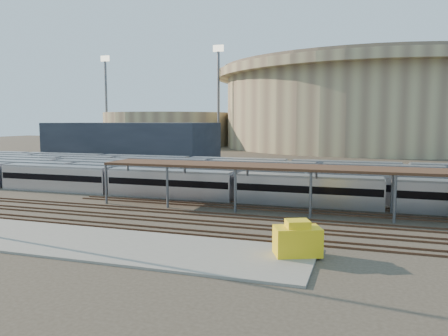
% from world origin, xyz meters
% --- Properties ---
extents(ground, '(420.00, 420.00, 0.00)m').
position_xyz_m(ground, '(0.00, 0.00, 0.00)').
color(ground, '#383026').
rests_on(ground, ground).
extents(apron, '(50.00, 9.00, 0.20)m').
position_xyz_m(apron, '(-5.00, -15.00, 0.10)').
color(apron, gray).
rests_on(apron, ground).
extents(subway_trains, '(129.99, 23.90, 3.60)m').
position_xyz_m(subway_trains, '(1.84, 18.50, 1.80)').
color(subway_trains, '#BCBBC0').
rests_on(subway_trains, ground).
extents(inspection_shed, '(60.30, 6.00, 5.30)m').
position_xyz_m(inspection_shed, '(22.00, 4.00, 4.98)').
color(inspection_shed, '#59595E').
rests_on(inspection_shed, ground).
extents(empty_tracks, '(170.00, 9.62, 0.18)m').
position_xyz_m(empty_tracks, '(0.00, -5.00, 0.09)').
color(empty_tracks, '#4C3323').
rests_on(empty_tracks, ground).
extents(stadium, '(124.00, 124.00, 32.50)m').
position_xyz_m(stadium, '(25.00, 140.00, 16.47)').
color(stadium, tan).
rests_on(stadium, ground).
extents(secondary_arena, '(56.00, 56.00, 14.00)m').
position_xyz_m(secondary_arena, '(-60.00, 130.00, 7.00)').
color(secondary_arena, tan).
rests_on(secondary_arena, ground).
extents(service_building, '(42.00, 20.00, 10.00)m').
position_xyz_m(service_building, '(-35.00, 55.00, 5.00)').
color(service_building, '#1E232D').
rests_on(service_building, ground).
extents(floodlight_0, '(4.00, 1.00, 38.40)m').
position_xyz_m(floodlight_0, '(-30.00, 110.00, 20.65)').
color(floodlight_0, '#59595E').
rests_on(floodlight_0, ground).
extents(floodlight_1, '(4.00, 1.00, 38.40)m').
position_xyz_m(floodlight_1, '(-85.00, 120.00, 20.65)').
color(floodlight_1, '#59595E').
rests_on(floodlight_1, ground).
extents(floodlight_3, '(4.00, 1.00, 38.40)m').
position_xyz_m(floodlight_3, '(-10.00, 160.00, 20.65)').
color(floodlight_3, '#59595E').
rests_on(floodlight_3, ground).
extents(yellow_equipment, '(4.07, 3.37, 2.18)m').
position_xyz_m(yellow_equipment, '(18.50, -13.21, 1.29)').
color(yellow_equipment, yellow).
rests_on(yellow_equipment, apron).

